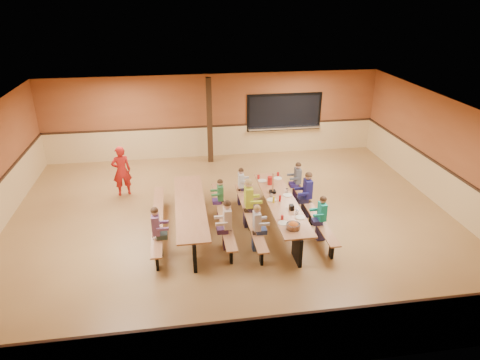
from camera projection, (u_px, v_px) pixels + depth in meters
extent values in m
plane|color=olive|center=(233.00, 221.00, 11.47)|extent=(12.00, 12.00, 0.00)
cube|color=#95512B|center=(214.00, 116.00, 15.36)|extent=(12.00, 0.04, 3.00)
cube|color=#95512B|center=(279.00, 299.00, 6.35)|extent=(12.00, 0.04, 3.00)
cube|color=#95512B|center=(450.00, 157.00, 11.69)|extent=(0.04, 10.00, 3.00)
cube|color=white|center=(232.00, 112.00, 10.24)|extent=(12.00, 10.00, 0.04)
cube|color=black|center=(284.00, 112.00, 15.67)|extent=(2.60, 0.06, 1.20)
cube|color=silver|center=(284.00, 128.00, 15.83)|extent=(2.70, 0.28, 0.06)
cube|color=black|center=(210.00, 121.00, 14.79)|extent=(0.18, 0.18, 3.00)
cube|color=#AA6C43|center=(281.00, 202.00, 10.93)|extent=(0.75, 3.60, 0.04)
cube|color=black|center=(297.00, 247.00, 9.68)|extent=(0.08, 0.60, 0.70)
cube|color=black|center=(268.00, 189.00, 12.47)|extent=(0.08, 0.60, 0.70)
cube|color=#AA6C43|center=(250.00, 214.00, 10.93)|extent=(0.26, 3.60, 0.04)
cube|color=black|center=(250.00, 222.00, 11.02)|extent=(0.06, 0.18, 0.41)
cube|color=#AA6C43|center=(312.00, 209.00, 11.16)|extent=(0.26, 3.60, 0.04)
cube|color=black|center=(311.00, 217.00, 11.25)|extent=(0.06, 0.18, 0.41)
cube|color=#AA6C43|center=(190.00, 205.00, 10.75)|extent=(0.75, 3.60, 0.04)
cube|color=black|center=(194.00, 252.00, 9.50)|extent=(0.08, 0.60, 0.70)
cube|color=black|center=(188.00, 192.00, 12.30)|extent=(0.08, 0.60, 0.70)
cube|color=#AA6C43|center=(158.00, 218.00, 10.75)|extent=(0.26, 3.60, 0.04)
cube|color=black|center=(159.00, 226.00, 10.85)|extent=(0.06, 0.18, 0.41)
cube|color=#AA6C43|center=(223.00, 213.00, 10.98)|extent=(0.26, 3.60, 0.04)
cube|color=black|center=(223.00, 221.00, 11.07)|extent=(0.06, 0.18, 0.41)
imported|color=#B51A14|center=(122.00, 171.00, 12.65)|extent=(0.64, 0.50, 1.53)
cylinder|color=#B11C17|center=(270.00, 181.00, 11.81)|extent=(0.16, 0.16, 0.22)
cube|color=black|center=(292.00, 207.00, 10.47)|extent=(0.10, 0.14, 0.13)
cylinder|color=yellow|center=(274.00, 200.00, 10.81)|extent=(0.06, 0.06, 0.17)
cylinder|color=#B2140F|center=(280.00, 198.00, 10.88)|extent=(0.06, 0.06, 0.17)
cube|color=black|center=(273.00, 192.00, 11.36)|extent=(0.16, 0.16, 0.06)
cube|color=#AA6C43|center=(273.00, 182.00, 11.24)|extent=(0.02, 0.09, 0.50)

